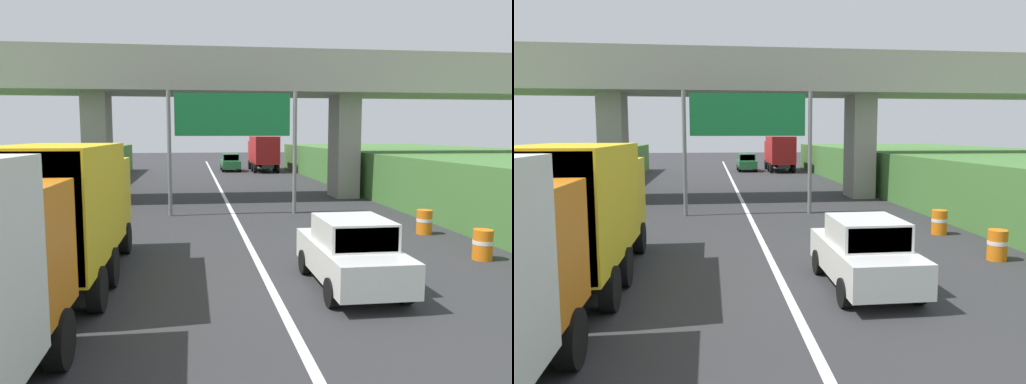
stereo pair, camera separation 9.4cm
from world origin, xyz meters
TOP-DOWN VIEW (x-y plane):
  - lane_centre_stripe at (0.00, 24.37)m, footprint 0.20×88.73m
  - overpass_bridge at (0.00, 30.46)m, footprint 40.00×4.80m
  - overhead_highway_sign at (0.00, 24.81)m, footprint 5.88×0.18m
  - truck_yellow at (-4.91, 15.13)m, footprint 2.44×7.30m
  - truck_red at (5.12, 50.82)m, footprint 2.44×7.30m
  - car_white at (1.90, 13.72)m, footprint 1.86×4.10m
  - car_green at (1.92, 51.20)m, footprint 1.86×4.10m
  - construction_barrel_2 at (6.61, 15.78)m, footprint 0.57×0.57m
  - construction_barrel_3 at (6.65, 19.54)m, footprint 0.57×0.57m

SIDE VIEW (x-z plane):
  - lane_centre_stripe at x=0.00m, z-range 0.00..0.01m
  - construction_barrel_2 at x=6.61m, z-range 0.01..0.91m
  - construction_barrel_3 at x=6.65m, z-range 0.01..0.91m
  - car_white at x=1.90m, z-range 0.00..1.72m
  - car_green at x=1.92m, z-range 0.00..1.72m
  - truck_yellow at x=-4.91m, z-range 0.21..3.65m
  - truck_red at x=5.12m, z-range 0.21..3.65m
  - overhead_highway_sign at x=0.00m, z-range 1.36..6.96m
  - overpass_bridge at x=0.00m, z-range 2.10..10.20m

